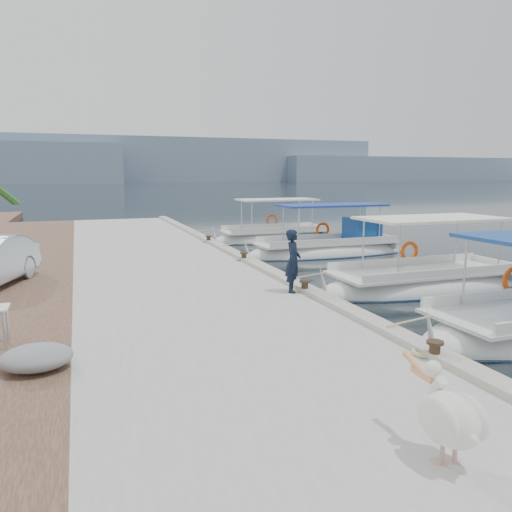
{
  "coord_description": "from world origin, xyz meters",
  "views": [
    {
      "loc": [
        -5.77,
        -9.89,
        3.54
      ],
      "look_at": [
        -1.0,
        3.42,
        1.2
      ],
      "focal_mm": 35.0,
      "sensor_mm": 36.0,
      "label": 1
    }
  ],
  "objects_px": {
    "fishing_caique_c": "(423,285)",
    "pelican": "(449,416)",
    "fishing_caique_d": "(329,251)",
    "fisherman": "(293,261)",
    "fishing_caique_e": "(274,239)"
  },
  "relations": [
    {
      "from": "fishing_caique_d",
      "to": "fishing_caique_e",
      "type": "distance_m",
      "value": 5.09
    },
    {
      "from": "fishing_caique_c",
      "to": "pelican",
      "type": "height_order",
      "value": "fishing_caique_c"
    },
    {
      "from": "fishing_caique_c",
      "to": "fishing_caique_d",
      "type": "relative_size",
      "value": 0.93
    },
    {
      "from": "fishing_caique_c",
      "to": "fishing_caique_d",
      "type": "xyz_separation_m",
      "value": [
        0.38,
        6.91,
        0.06
      ]
    },
    {
      "from": "fishing_caique_e",
      "to": "pelican",
      "type": "xyz_separation_m",
      "value": [
        -6.19,
        -20.49,
        0.9
      ]
    },
    {
      "from": "fishing_caique_e",
      "to": "fisherman",
      "type": "xyz_separation_m",
      "value": [
        -4.59,
        -12.83,
        1.19
      ]
    },
    {
      "from": "fishing_caique_c",
      "to": "fishing_caique_e",
      "type": "height_order",
      "value": "same"
    },
    {
      "from": "pelican",
      "to": "fisherman",
      "type": "height_order",
      "value": "fisherman"
    },
    {
      "from": "fishing_caique_c",
      "to": "pelican",
      "type": "distance_m",
      "value": 10.71
    },
    {
      "from": "pelican",
      "to": "fisherman",
      "type": "relative_size",
      "value": 0.8
    },
    {
      "from": "fishing_caique_d",
      "to": "fisherman",
      "type": "xyz_separation_m",
      "value": [
        -5.19,
        -7.77,
        1.13
      ]
    },
    {
      "from": "fisherman",
      "to": "fishing_caique_d",
      "type": "bearing_deg",
      "value": -2.38
    },
    {
      "from": "fishing_caique_c",
      "to": "pelican",
      "type": "bearing_deg",
      "value": -126.94
    },
    {
      "from": "fishing_caique_e",
      "to": "pelican",
      "type": "distance_m",
      "value": 21.43
    },
    {
      "from": "pelican",
      "to": "fisherman",
      "type": "bearing_deg",
      "value": 78.18
    }
  ]
}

